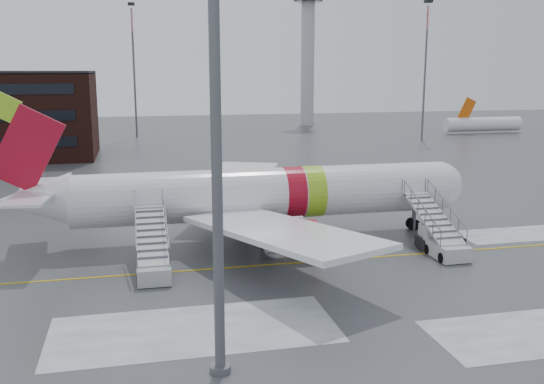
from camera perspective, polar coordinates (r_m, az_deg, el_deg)
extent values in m
plane|color=#494C4F|center=(40.90, -0.27, -6.43)|extent=(260.00, 260.00, 0.00)
cylinder|color=white|center=(45.08, -0.56, -0.13)|extent=(28.00, 3.80, 3.80)
sphere|color=white|center=(49.91, 15.34, 0.60)|extent=(3.80, 3.80, 3.80)
cube|color=black|center=(50.32, 16.42, 1.21)|extent=(1.09, 1.60, 0.97)
cone|color=white|center=(44.60, -21.62, -0.75)|extent=(5.20, 3.72, 3.72)
cube|color=#A60C21|center=(44.05, -22.09, 3.76)|extent=(5.27, 0.30, 6.09)
cube|color=#98CF21|center=(43.99, -23.79, 7.29)|extent=(2.16, 0.26, 2.16)
cube|color=white|center=(46.97, -20.98, 0.69)|extent=(3.07, 4.85, 0.18)
cube|color=white|center=(41.93, -21.94, -0.61)|extent=(3.07, 4.85, 0.18)
cube|color=white|center=(53.21, -3.56, 1.00)|extent=(10.72, 15.97, 1.13)
cube|color=white|center=(36.94, 0.73, -3.71)|extent=(10.72, 15.97, 1.13)
cylinder|color=white|center=(50.57, -1.26, -1.10)|extent=(3.40, 2.10, 2.10)
cylinder|color=white|center=(40.74, 1.69, -4.23)|extent=(3.40, 2.10, 2.10)
cylinder|color=#595B60|center=(49.55, 13.14, -2.45)|extent=(0.20, 0.20, 1.80)
cylinder|color=black|center=(49.66, 13.12, -2.95)|extent=(0.90, 0.56, 0.90)
cylinder|color=black|center=(47.97, -1.75, -3.16)|extent=(0.90, 0.56, 0.90)
cylinder|color=black|center=(43.44, -0.53, -4.73)|extent=(0.90, 0.56, 0.90)
cube|color=#B8BBC0|center=(42.96, 16.15, -5.24)|extent=(2.00, 3.20, 1.00)
cube|color=#B8BBC0|center=(44.30, 14.97, -2.43)|extent=(1.90, 5.87, 2.52)
cube|color=#B8BBC0|center=(46.91, 13.18, -0.10)|extent=(1.90, 1.40, 0.15)
cylinder|color=#595B60|center=(46.93, 13.30, -2.23)|extent=(0.16, 0.16, 3.40)
cylinder|color=black|center=(41.76, 15.71, -5.99)|extent=(0.25, 0.70, 0.70)
cylinder|color=black|center=(44.28, 16.54, -5.04)|extent=(0.25, 0.70, 0.70)
cube|color=#A7AAAF|center=(37.83, -11.09, -7.28)|extent=(2.00, 3.20, 1.00)
cube|color=#A7AAAF|center=(39.35, -11.29, -4.00)|extent=(1.90, 5.87, 2.52)
cube|color=#A7AAAF|center=(42.27, -11.49, -1.29)|extent=(1.90, 1.40, 0.15)
cylinder|color=#595B60|center=(42.28, -11.38, -3.65)|extent=(0.16, 0.16, 3.40)
cylinder|color=black|center=(36.94, -12.43, -8.14)|extent=(0.25, 0.70, 0.70)
cylinder|color=black|center=(38.87, -9.79, -7.03)|extent=(0.25, 0.70, 0.70)
cube|color=black|center=(44.88, 15.52, -4.55)|extent=(3.20, 1.81, 0.78)
cube|color=silver|center=(44.44, 14.92, -3.63)|extent=(1.63, 1.63, 1.01)
cube|color=black|center=(44.34, 14.95, -3.14)|extent=(1.40, 1.51, 0.17)
cylinder|color=black|center=(43.76, 14.63, -5.07)|extent=(0.37, 0.80, 0.78)
cylinder|color=black|center=(44.73, 17.24, -4.85)|extent=(0.37, 0.80, 0.78)
cylinder|color=black|center=(45.13, 13.80, -4.52)|extent=(0.37, 0.80, 0.78)
cylinder|color=black|center=(46.07, 16.35, -4.33)|extent=(0.37, 0.80, 0.78)
cylinder|color=#595B60|center=(23.86, -5.28, 5.36)|extent=(0.44, 0.44, 20.13)
cylinder|color=#595B60|center=(26.80, -4.88, -16.22)|extent=(0.90, 0.90, 0.30)
cylinder|color=#B2B5BA|center=(138.43, 3.37, 12.09)|extent=(3.00, 3.00, 28.00)
cylinder|color=#595B60|center=(112.03, 14.14, 9.65)|extent=(0.36, 0.36, 19.20)
cylinder|color=#CC7272|center=(112.31, 14.44, 15.53)|extent=(0.32, 0.32, 4.32)
cube|color=black|center=(112.56, 14.52, 16.99)|extent=(1.20, 1.20, 0.50)
cylinder|color=#595B60|center=(116.02, -12.80, 9.77)|extent=(0.36, 0.36, 19.20)
cylinder|color=#CC7272|center=(116.29, -13.06, 15.45)|extent=(0.32, 0.32, 4.32)
cube|color=black|center=(116.54, -13.12, 16.86)|extent=(1.20, 1.20, 0.50)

